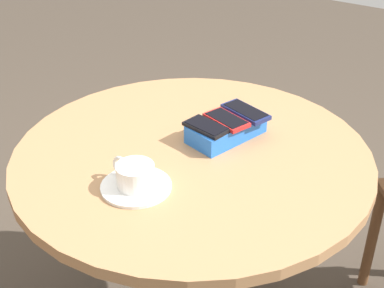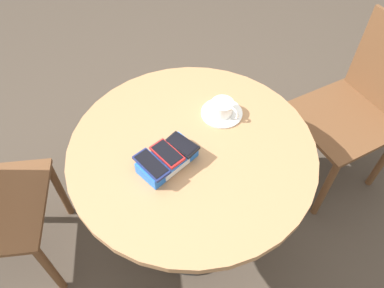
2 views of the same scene
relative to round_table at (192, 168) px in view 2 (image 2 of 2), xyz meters
name	(u,v)px [view 2 (image 2 of 2)]	position (x,y,z in m)	size (l,w,h in m)	color
ground_plane	(192,233)	(0.00, 0.00, -0.58)	(8.00, 8.00, 0.00)	#42382D
round_table	(192,168)	(0.00, 0.00, 0.00)	(0.94, 0.94, 0.71)	#2D2D2D
phone_box	(167,160)	(-0.11, 0.04, 0.16)	(0.23, 0.15, 0.05)	blue
phone_navy	(151,165)	(-0.18, 0.06, 0.19)	(0.10, 0.15, 0.01)	navy
phone_red	(167,153)	(-0.11, 0.04, 0.19)	(0.10, 0.14, 0.01)	red
phone_black	(182,145)	(-0.05, 0.01, 0.19)	(0.08, 0.13, 0.01)	black
saucer	(222,113)	(0.21, -0.01, 0.14)	(0.17, 0.17, 0.01)	white
coffee_cup	(223,108)	(0.21, -0.02, 0.17)	(0.09, 0.12, 0.06)	white
chair_far_side	(355,110)	(0.79, -0.47, -0.11)	(0.61, 0.61, 0.90)	brown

